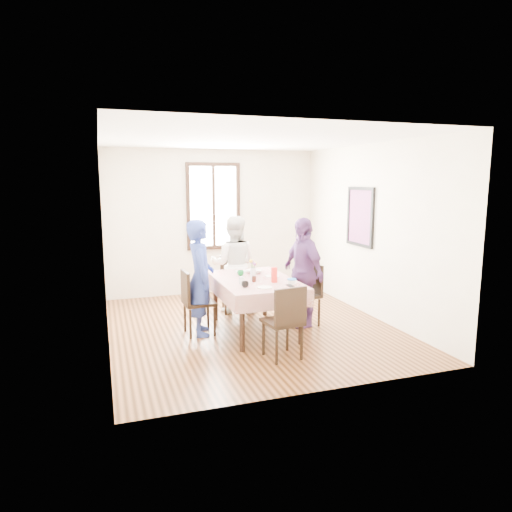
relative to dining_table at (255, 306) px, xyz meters
name	(u,v)px	position (x,y,z in m)	size (l,w,h in m)	color
ground	(250,326)	(0.00, 0.22, -0.38)	(4.50, 4.50, 0.00)	#311907
back_wall	(213,222)	(0.00, 2.47, 0.98)	(4.00, 4.00, 0.00)	beige
right_wall	(371,231)	(2.00, 0.22, 0.98)	(4.50, 4.50, 0.00)	beige
window_frame	(213,206)	(0.00, 2.45, 1.27)	(1.02, 0.06, 1.62)	black
window_pane	(213,206)	(0.00, 2.46, 1.27)	(0.90, 0.02, 1.50)	white
art_poster	(360,217)	(1.98, 0.52, 1.18)	(0.04, 0.76, 0.96)	red
dining_table	(255,306)	(0.00, 0.00, 0.00)	(0.93, 1.52, 0.75)	black
tablecloth	(255,280)	(0.00, 0.00, 0.38)	(1.05, 1.64, 0.01)	#5A0001
chair_left	(199,302)	(-0.77, 0.14, 0.08)	(0.42, 0.42, 0.91)	black
chair_right	(303,295)	(0.77, 0.05, 0.08)	(0.42, 0.42, 0.91)	black
chair_far	(234,285)	(0.00, 1.05, 0.08)	(0.42, 0.42, 0.91)	black
chair_near	(282,321)	(0.00, -1.05, 0.08)	(0.42, 0.42, 0.91)	black
person_left	(200,278)	(-0.75, 0.14, 0.43)	(0.59, 0.39, 1.61)	navy
person_far	(235,265)	(0.00, 1.03, 0.41)	(0.77, 0.60, 1.58)	silver
person_right	(302,272)	(0.75, 0.05, 0.43)	(0.94, 0.39, 1.61)	#563068
mug_black	(245,284)	(-0.28, -0.44, 0.43)	(0.10, 0.10, 0.08)	black
mug_flag	(274,276)	(0.27, -0.06, 0.43)	(0.09, 0.09, 0.08)	red
mug_green	(241,273)	(-0.12, 0.29, 0.43)	(0.10, 0.10, 0.08)	#0C7226
serving_bowl	(254,271)	(0.12, 0.39, 0.41)	(0.23, 0.23, 0.06)	white
juice_carton	(274,275)	(0.18, -0.28, 0.49)	(0.07, 0.07, 0.21)	red
butter_tub	(292,282)	(0.38, -0.44, 0.42)	(0.11, 0.11, 0.06)	white
jam_jar	(254,279)	(-0.07, -0.17, 0.43)	(0.06, 0.06, 0.08)	black
drinking_glass	(241,280)	(-0.27, -0.23, 0.44)	(0.07, 0.07, 0.10)	silver
smartphone	(290,286)	(0.30, -0.55, 0.39)	(0.07, 0.14, 0.01)	black
flower_vase	(253,273)	(-0.01, 0.05, 0.46)	(0.08, 0.08, 0.15)	silver
plate_right	(272,276)	(0.29, 0.07, 0.39)	(0.20, 0.20, 0.01)	white
plate_far	(241,271)	(-0.03, 0.57, 0.39)	(0.20, 0.20, 0.01)	white
plate_near	(265,287)	(-0.05, -0.54, 0.39)	(0.20, 0.20, 0.01)	white
butter_lid	(292,279)	(0.38, -0.44, 0.45)	(0.12, 0.12, 0.01)	blue
flower_bunch	(253,264)	(-0.01, 0.05, 0.59)	(0.09, 0.09, 0.10)	yellow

